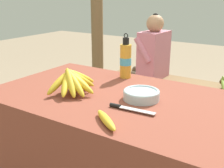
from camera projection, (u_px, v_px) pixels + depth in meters
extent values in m
cube|color=brown|center=(122.00, 155.00, 1.63)|extent=(1.47, 0.84, 0.73)
sphere|color=#4C381E|center=(68.00, 80.00, 1.58)|extent=(0.05, 0.05, 0.05)
ellipsoid|color=gold|center=(58.00, 83.00, 1.52)|extent=(0.05, 0.18, 0.13)
ellipsoid|color=gold|center=(66.00, 84.00, 1.51)|extent=(0.13, 0.18, 0.12)
ellipsoid|color=gold|center=(71.00, 82.00, 1.51)|extent=(0.17, 0.14, 0.15)
ellipsoid|color=gold|center=(75.00, 82.00, 1.51)|extent=(0.20, 0.11, 0.15)
ellipsoid|color=gold|center=(79.00, 82.00, 1.53)|extent=(0.21, 0.04, 0.14)
ellipsoid|color=gold|center=(79.00, 80.00, 1.56)|extent=(0.16, 0.09, 0.14)
ellipsoid|color=gold|center=(80.00, 78.00, 1.59)|extent=(0.14, 0.15, 0.13)
ellipsoid|color=gold|center=(80.00, 76.00, 1.63)|extent=(0.09, 0.21, 0.14)
ellipsoid|color=gold|center=(77.00, 78.00, 1.63)|extent=(0.05, 0.20, 0.10)
cylinder|color=silver|center=(141.00, 95.00, 1.47)|extent=(0.19, 0.19, 0.04)
torus|color=silver|center=(141.00, 91.00, 1.46)|extent=(0.19, 0.19, 0.02)
cylinder|color=gold|center=(126.00, 61.00, 1.82)|extent=(0.07, 0.07, 0.22)
cylinder|color=#47A8D1|center=(126.00, 61.00, 1.82)|extent=(0.07, 0.07, 0.05)
cylinder|color=black|center=(126.00, 41.00, 1.78)|extent=(0.04, 0.04, 0.04)
torus|color=black|center=(126.00, 36.00, 1.77)|extent=(0.03, 0.01, 0.03)
ellipsoid|color=gold|center=(106.00, 120.00, 1.20)|extent=(0.19, 0.15, 0.04)
cube|color=#BCBCC1|center=(137.00, 110.00, 1.31)|extent=(0.18, 0.04, 0.00)
cylinder|color=black|center=(115.00, 106.00, 1.37)|extent=(0.06, 0.02, 0.02)
cube|color=brown|center=(179.00, 83.00, 2.76)|extent=(1.43, 0.32, 0.04)
cube|color=brown|center=(119.00, 95.00, 3.05)|extent=(0.06, 0.06, 0.40)
cube|color=brown|center=(130.00, 89.00, 3.25)|extent=(0.06, 0.06, 0.40)
cylinder|color=#473828|center=(127.00, 94.00, 3.02)|extent=(0.09, 0.09, 0.43)
cylinder|color=#473828|center=(137.00, 76.00, 2.88)|extent=(0.31, 0.11, 0.09)
cylinder|color=#473828|center=(136.00, 90.00, 3.16)|extent=(0.09, 0.09, 0.43)
cylinder|color=#473828|center=(146.00, 72.00, 3.02)|extent=(0.31, 0.11, 0.09)
cube|color=#C67589|center=(154.00, 55.00, 2.80)|extent=(0.22, 0.35, 0.47)
cylinder|color=#C67589|center=(143.00, 50.00, 2.67)|extent=(0.21, 0.08, 0.25)
cylinder|color=#C67589|center=(159.00, 45.00, 2.92)|extent=(0.21, 0.08, 0.25)
sphere|color=tan|center=(155.00, 23.00, 2.70)|extent=(0.17, 0.17, 0.17)
sphere|color=black|center=(156.00, 17.00, 2.68)|extent=(0.06, 0.06, 0.06)
sphere|color=#4C381E|center=(222.00, 82.00, 2.54)|extent=(0.04, 0.04, 0.04)
ellipsoid|color=olive|center=(223.00, 84.00, 2.48)|extent=(0.09, 0.16, 0.10)
cylinder|color=brown|center=(97.00, 0.00, 3.41)|extent=(0.15, 0.15, 2.34)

